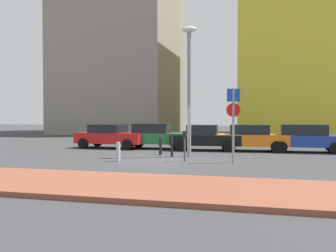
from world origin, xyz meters
name	(u,v)px	position (x,y,z in m)	size (l,w,h in m)	color
ground_plane	(163,160)	(0.00, 0.00, 0.00)	(120.00, 120.00, 0.00)	#38383A
sidewalk_brick	(103,185)	(0.00, -6.56, 0.07)	(40.00, 3.57, 0.14)	brown
parked_car_red	(111,136)	(-4.74, 5.04, 0.77)	(4.37, 2.22, 1.48)	red
parked_car_green	(155,136)	(-1.96, 5.45, 0.79)	(4.50, 2.03, 1.54)	#237238
parked_car_black	(205,137)	(1.16, 5.04, 0.75)	(4.15, 2.26, 1.49)	black
parked_car_orange	(252,137)	(3.84, 5.29, 0.79)	(4.30, 2.25, 1.51)	orange
parked_car_blue	(304,138)	(6.62, 5.31, 0.80)	(4.36, 1.94, 1.53)	#1E389E
parking_sign_post	(233,116)	(3.17, -0.29, 2.01)	(0.59, 0.17, 3.18)	gray
parking_meter	(185,142)	(1.07, -0.33, 0.87)	(0.18, 0.14, 1.34)	#4C4C51
street_lamp	(189,79)	(0.90, 1.53, 3.78)	(0.70, 0.36, 6.36)	gray
traffic_bollard_near	(160,146)	(-0.69, 1.99, 0.44)	(0.15, 0.15, 0.87)	black
traffic_bollard_mid	(118,152)	(-1.76, -1.05, 0.43)	(0.18, 0.18, 0.85)	#B7B7BC
traffic_bollard_far	(172,146)	(0.07, 1.38, 0.55)	(0.12, 0.12, 1.09)	black
building_colorful_midrise	(326,27)	(10.81, 24.79, 11.23)	(17.15, 14.86, 22.47)	gold
building_under_construction	(123,56)	(-11.85, 25.27, 9.21)	(12.66, 13.84, 18.42)	gray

